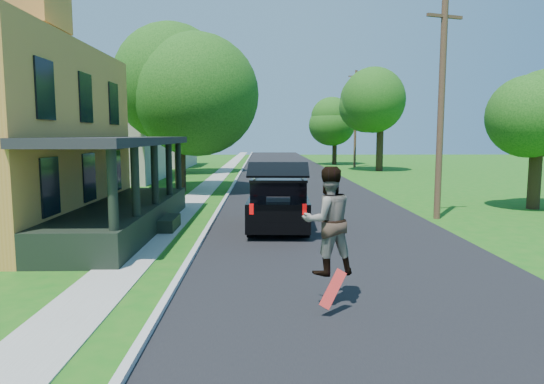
{
  "coord_description": "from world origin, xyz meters",
  "views": [
    {
      "loc": [
        -2.2,
        -10.22,
        3.19
      ],
      "look_at": [
        -1.94,
        3.0,
        1.64
      ],
      "focal_mm": 32.0,
      "sensor_mm": 36.0,
      "label": 1
    }
  ],
  "objects_px": {
    "tree_right_near": "(537,111)",
    "utility_pole_near": "(441,109)",
    "skateboarder": "(328,221)",
    "black_suv": "(279,202)"
  },
  "relations": [
    {
      "from": "tree_right_near",
      "to": "utility_pole_near",
      "type": "distance_m",
      "value": 5.61
    },
    {
      "from": "black_suv",
      "to": "skateboarder",
      "type": "height_order",
      "value": "skateboarder"
    },
    {
      "from": "black_suv",
      "to": "skateboarder",
      "type": "relative_size",
      "value": 2.59
    },
    {
      "from": "skateboarder",
      "to": "tree_right_near",
      "type": "height_order",
      "value": "tree_right_near"
    },
    {
      "from": "tree_right_near",
      "to": "black_suv",
      "type": "bearing_deg",
      "value": -159.54
    },
    {
      "from": "utility_pole_near",
      "to": "black_suv",
      "type": "bearing_deg",
      "value": 177.64
    },
    {
      "from": "tree_right_near",
      "to": "utility_pole_near",
      "type": "relative_size",
      "value": 0.8
    },
    {
      "from": "black_suv",
      "to": "tree_right_near",
      "type": "relative_size",
      "value": 0.81
    },
    {
      "from": "black_suv",
      "to": "skateboarder",
      "type": "distance_m",
      "value": 7.81
    },
    {
      "from": "black_suv",
      "to": "tree_right_near",
      "type": "height_order",
      "value": "tree_right_near"
    }
  ]
}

